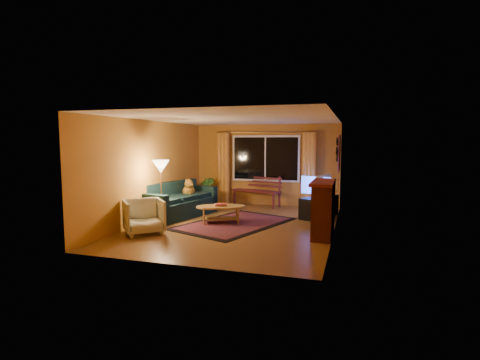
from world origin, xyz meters
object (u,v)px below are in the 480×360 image
(floor_lamp, at_px, (161,192))
(tv_console, at_px, (319,207))
(bench, at_px, (256,198))
(armchair, at_px, (144,215))
(sofa, at_px, (179,200))
(coffee_table, at_px, (221,215))

(floor_lamp, relative_size, tv_console, 1.18)
(bench, bearing_deg, armchair, -91.94)
(sofa, bearing_deg, coffee_table, -5.70)
(floor_lamp, height_order, tv_console, floor_lamp)
(bench, height_order, floor_lamp, floor_lamp)
(bench, relative_size, tv_console, 1.19)
(sofa, bearing_deg, floor_lamp, -74.10)
(coffee_table, bearing_deg, floor_lamp, -158.53)
(sofa, relative_size, armchair, 2.70)
(floor_lamp, bearing_deg, coffee_table, 21.47)
(armchair, bearing_deg, bench, 28.92)
(sofa, xyz_separation_m, coffee_table, (1.34, -0.48, -0.23))
(floor_lamp, distance_m, coffee_table, 1.51)
(bench, relative_size, sofa, 0.70)
(coffee_table, xyz_separation_m, tv_console, (2.21, 1.48, 0.06))
(tv_console, bearing_deg, armchair, -114.86)
(coffee_table, relative_size, tv_console, 0.90)
(sofa, distance_m, coffee_table, 1.45)
(floor_lamp, xyz_separation_m, coffee_table, (1.31, 0.52, -0.56))
(floor_lamp, height_order, coffee_table, floor_lamp)
(armchair, distance_m, coffee_table, 1.90)
(bench, relative_size, floor_lamp, 1.01)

